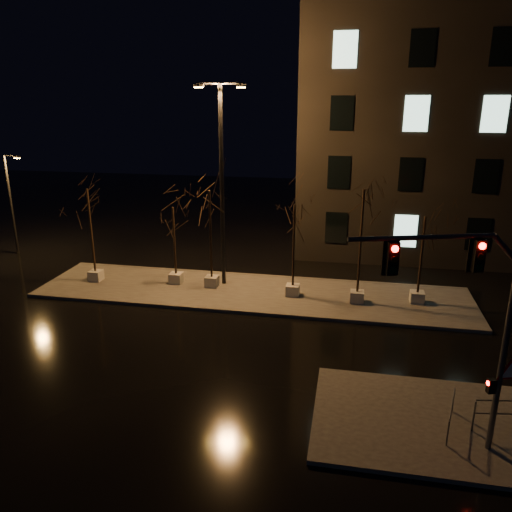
# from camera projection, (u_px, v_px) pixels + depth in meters

# --- Properties ---
(ground) EXTENTS (90.00, 90.00, 0.00)m
(ground) POSITION_uv_depth(u_px,v_px,m) (221.00, 349.00, 20.00)
(ground) COLOR black
(ground) RESTS_ON ground
(median) EXTENTS (22.00, 5.00, 0.15)m
(median) POSITION_uv_depth(u_px,v_px,m) (251.00, 293.00, 25.59)
(median) COLOR #43403C
(median) RESTS_ON ground
(sidewalk_corner) EXTENTS (7.00, 5.00, 0.15)m
(sidewalk_corner) POSITION_uv_depth(u_px,v_px,m) (428.00, 422.00, 15.34)
(sidewalk_corner) COLOR #43403C
(sidewalk_corner) RESTS_ON ground
(building) EXTENTS (25.00, 12.00, 15.00)m
(building) POSITION_uv_depth(u_px,v_px,m) (501.00, 132.00, 32.04)
(building) COLOR black
(building) RESTS_ON ground
(tree_0) EXTENTS (1.80, 1.80, 5.16)m
(tree_0) POSITION_uv_depth(u_px,v_px,m) (89.00, 210.00, 25.92)
(tree_0) COLOR #B8B6AC
(tree_0) RESTS_ON median
(tree_1) EXTENTS (1.80, 1.80, 4.24)m
(tree_1) POSITION_uv_depth(u_px,v_px,m) (173.00, 225.00, 25.76)
(tree_1) COLOR #B8B6AC
(tree_1) RESTS_ON median
(tree_2) EXTENTS (1.80, 1.80, 5.22)m
(tree_2) POSITION_uv_depth(u_px,v_px,m) (210.00, 213.00, 25.05)
(tree_2) COLOR #B8B6AC
(tree_2) RESTS_ON median
(tree_3) EXTENTS (1.80, 1.80, 4.77)m
(tree_3) POSITION_uv_depth(u_px,v_px,m) (294.00, 225.00, 23.96)
(tree_3) COLOR #B8B6AC
(tree_3) RESTS_ON median
(tree_4) EXTENTS (1.80, 1.80, 5.67)m
(tree_4) POSITION_uv_depth(u_px,v_px,m) (362.00, 215.00, 22.92)
(tree_4) COLOR #B8B6AC
(tree_4) RESTS_ON median
(tree_5) EXTENTS (1.80, 1.80, 4.37)m
(tree_5) POSITION_uv_depth(u_px,v_px,m) (423.00, 236.00, 23.17)
(tree_5) COLOR #B8B6AC
(tree_5) RESTS_ON median
(traffic_signal_mast) EXTENTS (4.98, 1.55, 6.31)m
(traffic_signal_mast) POSITION_uv_depth(u_px,v_px,m) (473.00, 315.00, 12.75)
(traffic_signal_mast) COLOR #515358
(traffic_signal_mast) RESTS_ON sidewalk_corner
(streetlight_main) EXTENTS (2.54, 0.80, 10.18)m
(streetlight_main) POSITION_uv_depth(u_px,v_px,m) (222.00, 173.00, 24.92)
(streetlight_main) COLOR black
(streetlight_main) RESTS_ON median
(streetlight_far) EXTENTS (1.24, 0.29, 6.32)m
(streetlight_far) POSITION_uv_depth(u_px,v_px,m) (12.00, 201.00, 31.27)
(streetlight_far) COLOR black
(streetlight_far) RESTS_ON ground
(guard_rail_b) EXTENTS (0.49, 1.77, 0.87)m
(guard_rail_b) POSITION_uv_depth(u_px,v_px,m) (451.00, 411.00, 14.81)
(guard_rail_b) COLOR #515358
(guard_rail_b) RESTS_ON sidewalk_corner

